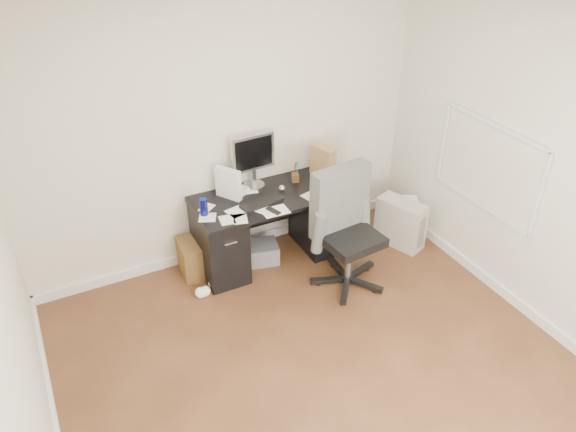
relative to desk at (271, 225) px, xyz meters
name	(u,v)px	position (x,y,z in m)	size (l,w,h in m)	color
ground	(327,378)	(-0.30, -1.65, -0.40)	(4.00, 4.00, 0.00)	#462A16
room_shell	(338,196)	(-0.27, -1.62, 1.26)	(4.02, 4.02, 2.71)	beige
desk	(271,225)	(0.00, 0.00, 0.00)	(1.50, 0.70, 0.75)	black
loose_papers	(254,202)	(-0.20, -0.05, 0.35)	(1.10, 0.60, 0.00)	white
lcd_monitor	(253,161)	(-0.07, 0.23, 0.63)	(0.44, 0.25, 0.56)	#B2B2B7
keyboard	(262,203)	(-0.14, -0.11, 0.36)	(0.42, 0.14, 0.02)	black
computer_mouse	(282,188)	(0.13, 0.01, 0.38)	(0.07, 0.07, 0.07)	#B2B2B7
travel_mug	(204,207)	(-0.69, -0.05, 0.43)	(0.07, 0.07, 0.17)	navy
white_binder	(228,183)	(-0.37, 0.14, 0.50)	(0.12, 0.26, 0.31)	white
magazine_file	(323,161)	(0.65, 0.12, 0.51)	(0.14, 0.27, 0.32)	#A97952
pen_cup	(295,172)	(0.34, 0.13, 0.46)	(0.09, 0.09, 0.21)	brown
yellow_book	(323,188)	(0.51, -0.13, 0.37)	(0.17, 0.22, 0.04)	yellow
paper_remote	(275,210)	(-0.09, -0.29, 0.36)	(0.24, 0.20, 0.02)	white
office_chair	(351,233)	(0.48, -0.70, 0.19)	(0.66, 0.66, 1.17)	#505250
pc_tower	(400,223)	(1.33, -0.39, -0.14)	(0.23, 0.51, 0.51)	#A7A197
shopping_bag	(402,214)	(1.50, -0.18, -0.20)	(0.30, 0.21, 0.41)	white
wicker_basket	(199,256)	(-0.73, 0.11, -0.22)	(0.37, 0.37, 0.37)	#4F3317
desk_printer	(261,252)	(-0.12, 0.00, -0.30)	(0.34, 0.28, 0.20)	slate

